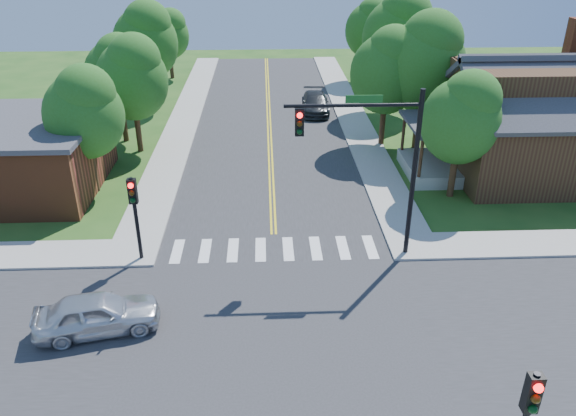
{
  "coord_description": "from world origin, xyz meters",
  "views": [
    {
      "loc": [
        -0.32,
        -14.74,
        12.66
      ],
      "look_at": [
        0.58,
        5.88,
        2.2
      ],
      "focal_mm": 35.0,
      "sensor_mm": 36.0,
      "label": 1
    }
  ],
  "objects_px": {
    "signal_pole_se": "(528,412)",
    "car_dgrey": "(315,104)",
    "signal_mast_ne": "(374,149)",
    "signal_pole_nw": "(134,204)",
    "house_ne": "(547,115)",
    "car_silver": "(97,314)"
  },
  "relations": [
    {
      "from": "signal_pole_se",
      "to": "car_dgrey",
      "type": "bearing_deg",
      "value": 93.8
    },
    {
      "from": "signal_mast_ne",
      "to": "signal_pole_se",
      "type": "relative_size",
      "value": 1.89
    },
    {
      "from": "signal_pole_se",
      "to": "signal_pole_nw",
      "type": "distance_m",
      "value": 15.84
    },
    {
      "from": "signal_pole_se",
      "to": "signal_mast_ne",
      "type": "bearing_deg",
      "value": 98.56
    },
    {
      "from": "signal_pole_nw",
      "to": "car_dgrey",
      "type": "xyz_separation_m",
      "value": [
        9.1,
        20.4,
        -1.96
      ]
    },
    {
      "from": "car_dgrey",
      "to": "signal_pole_se",
      "type": "bearing_deg",
      "value": -83.72
    },
    {
      "from": "signal_pole_se",
      "to": "signal_pole_nw",
      "type": "relative_size",
      "value": 1.0
    },
    {
      "from": "signal_mast_ne",
      "to": "signal_pole_nw",
      "type": "height_order",
      "value": "signal_mast_ne"
    },
    {
      "from": "signal_mast_ne",
      "to": "signal_pole_nw",
      "type": "relative_size",
      "value": 1.89
    },
    {
      "from": "signal_mast_ne",
      "to": "house_ne",
      "type": "distance_m",
      "value": 14.23
    },
    {
      "from": "signal_pole_se",
      "to": "house_ne",
      "type": "distance_m",
      "value": 22.03
    },
    {
      "from": "signal_mast_ne",
      "to": "house_ne",
      "type": "xyz_separation_m",
      "value": [
        11.19,
        8.65,
        -1.52
      ]
    },
    {
      "from": "signal_pole_se",
      "to": "house_ne",
      "type": "bearing_deg",
      "value": 64.42
    },
    {
      "from": "signal_mast_ne",
      "to": "house_ne",
      "type": "height_order",
      "value": "signal_mast_ne"
    },
    {
      "from": "signal_pole_nw",
      "to": "house_ne",
      "type": "xyz_separation_m",
      "value": [
        20.71,
        8.66,
        0.67
      ]
    },
    {
      "from": "signal_pole_se",
      "to": "car_dgrey",
      "type": "relative_size",
      "value": 0.78
    },
    {
      "from": "car_dgrey",
      "to": "car_silver",
      "type": "bearing_deg",
      "value": -108.73
    },
    {
      "from": "signal_pole_se",
      "to": "house_ne",
      "type": "height_order",
      "value": "house_ne"
    },
    {
      "from": "signal_mast_ne",
      "to": "signal_pole_nw",
      "type": "xyz_separation_m",
      "value": [
        -9.51,
        -0.01,
        -2.19
      ]
    },
    {
      "from": "signal_pole_se",
      "to": "car_silver",
      "type": "bearing_deg",
      "value": 150.58
    },
    {
      "from": "signal_mast_ne",
      "to": "car_silver",
      "type": "relative_size",
      "value": 1.61
    },
    {
      "from": "car_silver",
      "to": "car_dgrey",
      "type": "relative_size",
      "value": 0.91
    }
  ]
}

